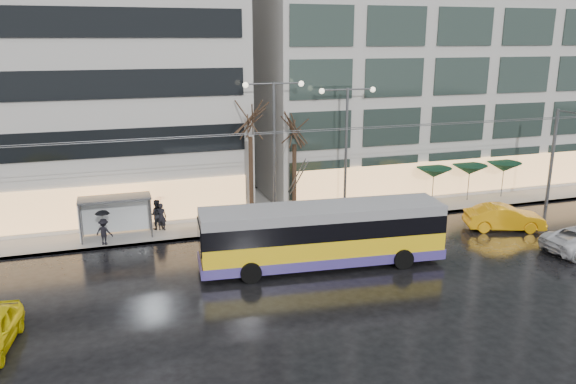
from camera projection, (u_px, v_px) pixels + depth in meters
name	position (u px, v px, depth m)	size (l,w,h in m)	color
ground	(298.00, 294.00, 26.70)	(140.00, 140.00, 0.00)	black
sidewalk	(262.00, 207.00, 40.12)	(80.00, 10.00, 0.15)	gray
kerb	(282.00, 229.00, 35.58)	(80.00, 0.10, 0.15)	slate
building_right	(443.00, 27.00, 46.35)	(32.00, 14.00, 25.00)	beige
trolleybus	(322.00, 237.00, 29.66)	(13.12, 5.54, 6.00)	yellow
catenary	(272.00, 170.00, 33.15)	(42.24, 5.12, 7.00)	#595B60
bus_shelter	(109.00, 208.00, 33.53)	(4.20, 1.60, 2.51)	#595B60
street_lamp_near	(274.00, 132.00, 35.61)	(3.96, 0.36, 9.03)	#595B60
street_lamp_far	(346.00, 133.00, 37.15)	(3.96, 0.36, 8.53)	#595B60
tree_a	(250.00, 116.00, 35.06)	(3.20, 3.20, 8.40)	black
tree_b	(294.00, 124.00, 36.31)	(3.20, 3.20, 7.70)	black
parasol_a	(434.00, 173.00, 40.25)	(2.50, 2.50, 2.65)	#595B60
parasol_b	(470.00, 170.00, 41.13)	(2.50, 2.50, 2.65)	#595B60
parasol_c	(504.00, 167.00, 42.01)	(2.50, 2.50, 2.65)	#595B60
taxi_b	(504.00, 218.00, 35.51)	(1.69, 4.86, 1.60)	#FBA50D
pedestrian_a	(161.00, 208.00, 34.82)	(1.25, 1.26, 2.19)	black
pedestrian_b	(156.00, 214.00, 35.11)	(0.96, 0.76, 1.92)	black
pedestrian_c	(104.00, 226.00, 32.44)	(1.16, 1.11, 2.11)	black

